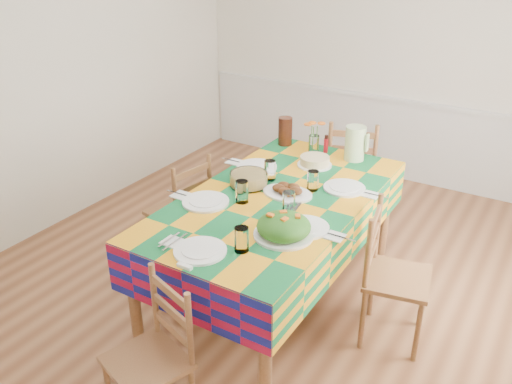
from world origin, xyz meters
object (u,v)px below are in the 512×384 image
Objects in this scene: chair_near at (154,358)px; chair_far at (351,173)px; dining_table at (277,208)px; tea_pitcher at (285,131)px; chair_right at (391,277)px; chair_left at (182,212)px; meat_platter at (287,191)px; green_pitcher at (355,143)px.

chair_near is 0.88× the size of chair_far.
chair_far is at bearing 89.35° from dining_table.
tea_pitcher is 1.70m from chair_right.
chair_right is at bearing 98.94° from chair_left.
meat_platter is 1.51× the size of tea_pitcher.
green_pitcher reaches higher than meat_platter.
green_pitcher is (0.16, 0.86, 0.11)m from meat_platter.
meat_platter is 0.36× the size of chair_far.
green_pitcher is 0.31× the size of chair_near.
dining_table is 8.90× the size of tea_pitcher.
chair_far is 1.65m from chair_left.
green_pitcher is at bearing 103.64° from chair_near.
dining_table is at bearing 78.39° from chair_right.
chair_near is 0.94× the size of chair_left.
chair_far reaches higher than chair_right.
chair_right is at bearing 76.21° from chair_near.
dining_table is 1.06m from tea_pitcher.
tea_pitcher is 0.24× the size of chair_far.
chair_far is at bearing 108.23° from chair_near.
green_pitcher is at bearing 93.42° from chair_far.
chair_near is at bearing 136.89° from chair_right.
tea_pitcher reaches higher than chair_far.
tea_pitcher is 0.25× the size of chair_left.
meat_platter is 1.52m from chair_near.
chair_far is at bearing 43.63° from tea_pitcher.
chair_far is 1.64m from chair_right.
chair_left is at bearing -179.54° from dining_table.
tea_pitcher reaches higher than chair_right.
dining_table is at bearing -102.22° from green_pitcher.
chair_right is (0.83, -0.08, -0.39)m from meat_platter.
chair_left reaches higher than dining_table.
chair_left reaches higher than chair_near.
tea_pitcher reaches higher than meat_platter.
chair_far is at bearing 112.27° from green_pitcher.
green_pitcher reaches higher than dining_table.
green_pitcher is (0.20, 0.93, 0.24)m from dining_table.
green_pitcher reaches higher than chair_right.
chair_near is at bearing -94.63° from green_pitcher.
chair_near is 1.63m from chair_right.
tea_pitcher is 0.27× the size of chair_near.
dining_table is 2.22× the size of chair_right.
green_pitcher is 0.68m from chair_far.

